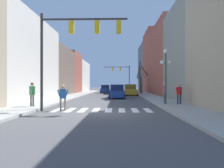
{
  "coord_description": "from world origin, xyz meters",
  "views": [
    {
      "loc": [
        1.09,
        -13.61,
        1.78
      ],
      "look_at": [
        -0.12,
        30.14,
        1.87
      ],
      "focal_mm": 35.0,
      "sensor_mm": 36.0,
      "label": 1
    }
  ],
  "objects": [
    {
      "name": "street_tree_right_mid",
      "position": [
        5.59,
        28.23,
        1.85
      ],
      "size": [
        1.29,
        2.11,
        4.43
      ],
      "color": "brown",
      "rests_on": "sidewalk_right"
    },
    {
      "name": "building_row_left",
      "position": [
        -10.05,
        18.81,
        4.7
      ],
      "size": [
        6.0,
        54.89,
        13.63
      ],
      "color": "tan",
      "rests_on": "ground_plane"
    },
    {
      "name": "building_row_right",
      "position": [
        10.05,
        23.42,
        5.97
      ],
      "size": [
        6.0,
        57.52,
        13.21
      ],
      "color": "tan",
      "rests_on": "ground_plane"
    },
    {
      "name": "car_driving_away_lane",
      "position": [
        -1.51,
        31.5,
        0.79
      ],
      "size": [
        2.03,
        4.57,
        1.69
      ],
      "rotation": [
        0.0,
        0.0,
        -1.57
      ],
      "color": "navy",
      "rests_on": "ground_plane"
    },
    {
      "name": "traffic_signal_near",
      "position": [
        -1.96,
        0.89,
        4.82
      ],
      "size": [
        5.84,
        0.28,
        6.55
      ],
      "color": "#2D2D2D",
      "rests_on": "ground_plane"
    },
    {
      "name": "sidewalk_right",
      "position": [
        5.67,
        0.0,
        0.07
      ],
      "size": [
        2.76,
        90.0,
        0.15
      ],
      "color": "#9E9E99",
      "rests_on": "ground_plane"
    },
    {
      "name": "car_parked_left_near",
      "position": [
        0.97,
        14.4,
        0.82
      ],
      "size": [
        2.02,
        4.44,
        1.77
      ],
      "rotation": [
        0.0,
        0.0,
        1.57
      ],
      "color": "navy",
      "rests_on": "ground_plane"
    },
    {
      "name": "street_tree_right_near",
      "position": [
        5.67,
        30.02,
        2.81
      ],
      "size": [
        2.89,
        3.42,
        6.42
      ],
      "color": "#473828",
      "rests_on": "sidewalk_right"
    },
    {
      "name": "ground_plane",
      "position": [
        0.0,
        0.0,
        0.0
      ],
      "size": [
        240.0,
        240.0,
        0.0
      ],
      "primitive_type": "plane",
      "color": "#4C4C4F"
    },
    {
      "name": "car_parked_right_near",
      "position": [
        3.12,
        27.55,
        0.75
      ],
      "size": [
        2.1,
        4.53,
        1.61
      ],
      "rotation": [
        0.0,
        0.0,
        1.57
      ],
      "color": "black",
      "rests_on": "ground_plane"
    },
    {
      "name": "car_parked_left_mid",
      "position": [
        3.07,
        21.97,
        0.84
      ],
      "size": [
        2.19,
        4.4,
        1.81
      ],
      "rotation": [
        0.0,
        0.0,
        1.57
      ],
      "color": "#A38423",
      "rests_on": "ground_plane"
    },
    {
      "name": "pedestrian_on_left_sidewalk",
      "position": [
        5.13,
        5.32,
        1.21
      ],
      "size": [
        0.28,
        0.77,
        1.79
      ],
      "rotation": [
        0.0,
        0.0,
        4.61
      ],
      "color": "#282D47",
      "rests_on": "sidewalk_right"
    },
    {
      "name": "traffic_signal_far",
      "position": [
        2.14,
        43.49,
        4.89
      ],
      "size": [
        6.83,
        0.28,
        6.75
      ],
      "color": "#2D2D2D",
      "rests_on": "ground_plane"
    },
    {
      "name": "pedestrian_near_right_corner",
      "position": [
        -2.66,
        1.11,
        1.04
      ],
      "size": [
        0.74,
        0.35,
        1.75
      ],
      "rotation": [
        0.0,
        0.0,
        0.33
      ],
      "color": "#7A705B",
      "rests_on": "ground_plane"
    },
    {
      "name": "pedestrian_on_right_sidewalk",
      "position": [
        6.15,
        4.58,
        1.15
      ],
      "size": [
        0.68,
        0.42,
        1.68
      ],
      "rotation": [
        0.0,
        0.0,
        0.49
      ],
      "color": "#282D47",
      "rests_on": "sidewalk_right"
    },
    {
      "name": "sidewalk_left",
      "position": [
        -5.67,
        0.0,
        0.07
      ],
      "size": [
        2.76,
        90.0,
        0.15
      ],
      "color": "#9E9E99",
      "rests_on": "ground_plane"
    },
    {
      "name": "crosswalk_stripes",
      "position": [
        0.0,
        1.53,
        0.0
      ],
      "size": [
        6.75,
        2.6,
        0.01
      ],
      "color": "white",
      "rests_on": "ground_plane"
    },
    {
      "name": "street_lamp_right_corner",
      "position": [
        5.07,
        4.66,
        3.39
      ],
      "size": [
        0.95,
        0.36,
        4.6
      ],
      "color": "#1E4C2D",
      "rests_on": "sidewalk_right"
    },
    {
      "name": "pedestrian_crossing_street",
      "position": [
        -5.33,
        2.51,
        1.21
      ],
      "size": [
        0.66,
        0.54,
        1.79
      ],
      "rotation": [
        0.0,
        0.0,
        2.48
      ],
      "color": "#4C4C51",
      "rests_on": "sidewalk_left"
    }
  ]
}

